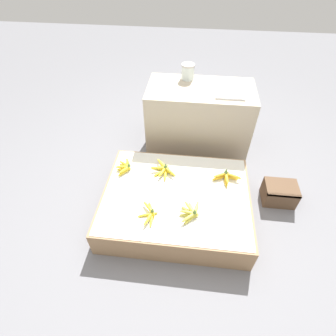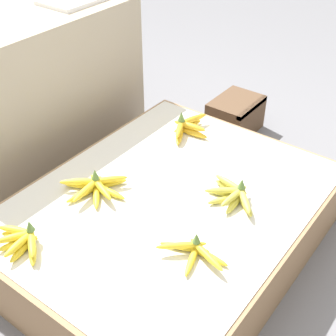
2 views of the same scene
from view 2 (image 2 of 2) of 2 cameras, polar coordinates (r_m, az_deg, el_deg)
The scene contains 10 objects.
ground_plane at distance 1.88m, azimuth 0.03°, elevation -9.51°, with size 10.00×10.00×0.00m, color slate.
display_platform at distance 1.80m, azimuth 0.03°, elevation -6.74°, with size 1.21×0.95×0.25m.
back_vendor_table at distance 2.31m, azimuth -16.63°, elevation 9.21°, with size 1.03×0.54×0.71m.
wooden_crate at distance 2.54m, azimuth 8.21°, elevation 6.33°, with size 0.28×0.21×0.19m.
banana_bunch_front_midleft at distance 1.49m, azimuth 3.20°, elevation -10.06°, with size 0.16×0.24×0.08m.
banana_bunch_front_midright at distance 1.70m, azimuth 7.98°, elevation -3.24°, with size 0.15×0.22×0.09m.
banana_bunch_middle_left at distance 1.59m, azimuth -17.36°, elevation -8.47°, with size 0.14×0.21×0.09m.
banana_bunch_middle_midleft at distance 1.75m, azimuth -8.88°, elevation -2.26°, with size 0.24×0.25×0.09m.
banana_bunch_middle_right at distance 2.06m, azimuth 2.27°, elevation 5.02°, with size 0.26×0.17×0.10m.
foam_tray_white at distance 2.27m, azimuth -11.60°, elevation 19.44°, with size 0.26×0.22×0.02m.
Camera 2 is at (-1.05, -0.79, 1.35)m, focal length 50.00 mm.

